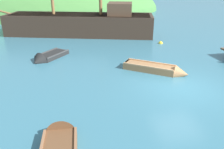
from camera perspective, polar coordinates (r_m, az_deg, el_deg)
The scene contains 7 objects.
ground_plane at distance 12.24m, azimuth 16.92°, elevation -3.03°, with size 120.00×120.00×0.00m, color teal.
shore_hill at distance 42.40m, azimuth -16.15°, elevation 15.06°, with size 39.39×24.97×11.52m, color #477F3D.
sailing_ship at distance 23.07m, azimuth -7.66°, elevation 11.74°, with size 16.46×7.63×12.53m.
rowboat_far at distance 13.80m, azimuth 11.32°, elevation 1.15°, with size 3.56×3.06×0.89m.
rowboat_outer_right at distance 7.90m, azimuth -12.99°, elevation -17.63°, with size 1.38×3.61×1.07m.
rowboat_near_dock at distance 16.39m, azimuth -15.89°, elevation 3.99°, with size 2.74×2.93×1.09m.
buoy_yellow at distance 20.17m, azimuth 12.02°, elevation 7.61°, with size 0.38×0.38×0.38m, color yellow.
Camera 1 is at (-5.81, -9.46, 5.14)m, focal length 36.60 mm.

